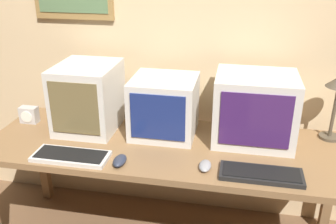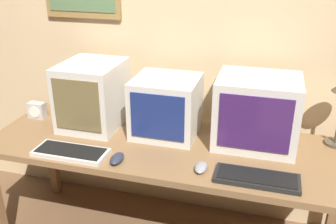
% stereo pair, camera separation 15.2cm
% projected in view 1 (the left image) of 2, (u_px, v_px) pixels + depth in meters
% --- Properties ---
extents(wall_back, '(8.00, 0.08, 2.60)m').
position_uv_depth(wall_back, '(181.00, 22.00, 2.25)').
color(wall_back, '#D1B284').
rests_on(wall_back, ground_plane).
extents(desk, '(2.05, 0.70, 0.70)m').
position_uv_depth(desk, '(168.00, 155.00, 2.12)').
color(desk, olive).
rests_on(desk, ground_plane).
extents(monitor_left, '(0.34, 0.40, 0.39)m').
position_uv_depth(monitor_left, '(88.00, 97.00, 2.21)').
color(monitor_left, beige).
rests_on(monitor_left, desk).
extents(monitor_center, '(0.36, 0.35, 0.34)m').
position_uv_depth(monitor_center, '(164.00, 106.00, 2.15)').
color(monitor_center, beige).
rests_on(monitor_center, desk).
extents(monitor_right, '(0.44, 0.37, 0.38)m').
position_uv_depth(monitor_right, '(255.00, 108.00, 2.07)').
color(monitor_right, beige).
rests_on(monitor_right, desk).
extents(keyboard_main, '(0.40, 0.16, 0.03)m').
position_uv_depth(keyboard_main, '(71.00, 156.00, 1.94)').
color(keyboard_main, beige).
rests_on(keyboard_main, desk).
extents(keyboard_side, '(0.39, 0.15, 0.03)m').
position_uv_depth(keyboard_side, '(261.00, 174.00, 1.79)').
color(keyboard_side, black).
rests_on(keyboard_side, desk).
extents(mouse_near_keyboard, '(0.06, 0.12, 0.04)m').
position_uv_depth(mouse_near_keyboard, '(120.00, 161.00, 1.89)').
color(mouse_near_keyboard, '#282D3D').
rests_on(mouse_near_keyboard, desk).
extents(mouse_far_corner, '(0.06, 0.11, 0.03)m').
position_uv_depth(mouse_far_corner, '(205.00, 166.00, 1.85)').
color(mouse_far_corner, gray).
rests_on(mouse_far_corner, desk).
extents(desk_clock, '(0.11, 0.07, 0.10)m').
position_uv_depth(desk_clock, '(29.00, 115.00, 2.33)').
color(desk_clock, '#B7B2AD').
rests_on(desk_clock, desk).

